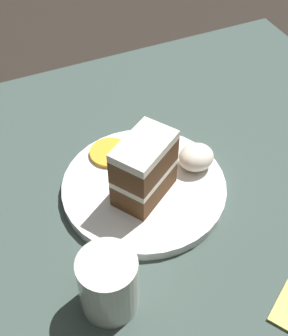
# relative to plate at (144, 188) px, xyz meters

# --- Properties ---
(ground_plane) EXTENTS (6.00, 6.00, 0.00)m
(ground_plane) POSITION_rel_plate_xyz_m (0.02, 0.04, -0.04)
(ground_plane) COLOR black
(ground_plane) RESTS_ON ground
(dining_table) EXTENTS (0.99, 0.83, 0.03)m
(dining_table) POSITION_rel_plate_xyz_m (0.02, 0.04, -0.02)
(dining_table) COLOR #384742
(dining_table) RESTS_ON ground
(plate) EXTENTS (0.25, 0.25, 0.02)m
(plate) POSITION_rel_plate_xyz_m (0.00, 0.00, 0.00)
(plate) COLOR white
(plate) RESTS_ON dining_table
(cake_slice) EXTENTS (0.11, 0.10, 0.10)m
(cake_slice) POSITION_rel_plate_xyz_m (0.01, 0.02, 0.06)
(cake_slice) COLOR brown
(cake_slice) RESTS_ON plate
(cream_dollop) EXTENTS (0.06, 0.05, 0.04)m
(cream_dollop) POSITION_rel_plate_xyz_m (-0.09, -0.00, 0.03)
(cream_dollop) COLOR silver
(cream_dollop) RESTS_ON plate
(orange_garnish) EXTENTS (0.07, 0.07, 0.01)m
(orange_garnish) POSITION_rel_plate_xyz_m (0.02, -0.08, 0.01)
(orange_garnish) COLOR orange
(orange_garnish) RESTS_ON plate
(carrot_shreds_scatter) EXTENTS (0.07, 0.06, 0.00)m
(carrot_shreds_scatter) POSITION_rel_plate_xyz_m (-0.05, -0.05, 0.01)
(carrot_shreds_scatter) COLOR orange
(carrot_shreds_scatter) RESTS_ON plate
(drinking_glass) EXTENTS (0.07, 0.07, 0.09)m
(drinking_glass) POSITION_rel_plate_xyz_m (0.12, 0.15, 0.03)
(drinking_glass) COLOR beige
(drinking_glass) RESTS_ON dining_table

